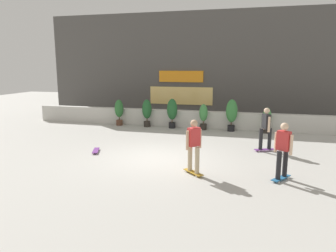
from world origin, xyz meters
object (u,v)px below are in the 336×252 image
skater_far_left (266,127)px  potted_plant_0 (119,111)px  potted_plant_3 (203,115)px  potted_plant_4 (232,113)px  potted_plant_5 (267,119)px  skateboard_near_camera (96,150)px  skater_by_wall_left (194,144)px  potted_plant_1 (147,111)px  skater_foreground (283,149)px  potted_plant_2 (172,111)px

skater_far_left → potted_plant_0: bearing=155.1°
potted_plant_3 → potted_plant_4: bearing=-0.0°
potted_plant_5 → skateboard_near_camera: size_ratio=1.53×
skater_by_wall_left → skateboard_near_camera: size_ratio=2.07×
potted_plant_3 → potted_plant_5: potted_plant_3 is taller
potted_plant_1 → skater_by_wall_left: (3.83, -6.90, 0.08)m
potted_plant_0 → skater_foreground: bearing=-40.1°
potted_plant_5 → skateboard_near_camera: (-6.45, -5.38, -0.62)m
potted_plant_0 → potted_plant_4: bearing=0.0°
potted_plant_3 → potted_plant_1: bearing=-180.0°
skater_far_left → skateboard_near_camera: 6.60m
potted_plant_4 → potted_plant_5: size_ratio=1.28×
skateboard_near_camera → potted_plant_1: bearing=87.2°
skater_foreground → skateboard_near_camera: skater_foreground is taller
skater_far_left → skateboard_near_camera: bearing=-163.8°
potted_plant_4 → skater_by_wall_left: 6.94m
potted_plant_2 → skater_by_wall_left: size_ratio=0.92×
skater_by_wall_left → skater_far_left: same height
potted_plant_4 → skateboard_near_camera: potted_plant_4 is taller
potted_plant_1 → potted_plant_4: size_ratio=0.92×
skater_by_wall_left → potted_plant_4: bearing=84.6°
potted_plant_5 → skateboard_near_camera: potted_plant_5 is taller
potted_plant_5 → skater_by_wall_left: 7.30m
potted_plant_5 → potted_plant_3: bearing=180.0°
potted_plant_3 → skater_by_wall_left: size_ratio=0.78×
potted_plant_0 → skater_by_wall_left: bearing=-51.7°
potted_plant_5 → skater_foreground: 6.74m
potted_plant_1 → potted_plant_2: bearing=0.0°
potted_plant_0 → potted_plant_4: size_ratio=0.88×
skateboard_near_camera → skater_far_left: bearing=16.2°
potted_plant_4 → skater_by_wall_left: skater_by_wall_left is taller
potted_plant_0 → potted_plant_1: (1.62, 0.00, 0.04)m
potted_plant_4 → skateboard_near_camera: (-4.75, -5.38, -0.89)m
potted_plant_0 → skateboard_near_camera: (1.36, -5.38, -0.76)m
potted_plant_4 → skater_by_wall_left: (-0.66, -6.90, -0.01)m
potted_plant_2 → skater_foreground: size_ratio=0.92×
skater_by_wall_left → skater_far_left: bearing=56.8°
potted_plant_2 → potted_plant_5: 4.80m
potted_plant_0 → potted_plant_5: size_ratio=1.14×
potted_plant_4 → potted_plant_2: bearing=180.0°
potted_plant_1 → potted_plant_2: 1.40m
skater_by_wall_left → potted_plant_5: bearing=71.1°
potted_plant_0 → potted_plant_3: bearing=0.0°
potted_plant_0 → skateboard_near_camera: size_ratio=1.74×
skater_by_wall_left → skateboard_near_camera: skater_by_wall_left is taller
skateboard_near_camera → skater_by_wall_left: bearing=-20.4°
potted_plant_0 → potted_plant_2: bearing=0.0°
potted_plant_1 → skater_far_left: size_ratio=0.88×
potted_plant_0 → skater_far_left: bearing=-24.9°
potted_plant_1 → skater_far_left: (6.02, -3.55, 0.08)m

